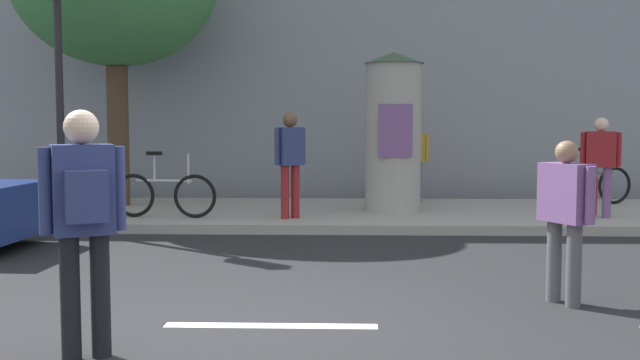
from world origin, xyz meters
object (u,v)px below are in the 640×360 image
(pedestrian_in_dark_shirt, at_px, (600,159))
(pedestrian_near_pole, at_px, (567,207))
(traffic_light, at_px, (55,36))
(pedestrian_in_light_jacket, at_px, (84,211))
(poster_column, at_px, (393,131))
(bicycle_leaning, at_px, (591,184))
(pedestrian_in_red_top, at_px, (290,157))
(bicycle_upright, at_px, (164,194))
(pedestrian_tallest, at_px, (412,155))

(pedestrian_in_dark_shirt, bearing_deg, pedestrian_near_pole, -112.13)
(traffic_light, distance_m, pedestrian_near_pole, 8.18)
(pedestrian_in_light_jacket, height_order, pedestrian_near_pole, pedestrian_in_light_jacket)
(traffic_light, height_order, poster_column, traffic_light)
(traffic_light, bearing_deg, bicycle_leaning, 16.40)
(traffic_light, height_order, pedestrian_in_red_top, traffic_light)
(pedestrian_near_pole, height_order, pedestrian_in_dark_shirt, pedestrian_in_dark_shirt)
(pedestrian_in_light_jacket, distance_m, bicycle_upright, 6.86)
(pedestrian_in_light_jacket, relative_size, pedestrian_in_red_top, 1.05)
(pedestrian_in_dark_shirt, relative_size, bicycle_leaning, 0.96)
(pedestrian_in_red_top, xyz_separation_m, bicycle_leaning, (5.58, 2.14, -0.62))
(traffic_light, distance_m, bicycle_upright, 2.99)
(pedestrian_near_pole, distance_m, bicycle_leaning, 7.57)
(pedestrian_in_red_top, height_order, bicycle_leaning, pedestrian_in_red_top)
(pedestrian_tallest, height_order, bicycle_leaning, pedestrian_tallest)
(pedestrian_in_light_jacket, distance_m, bicycle_leaning, 11.03)
(poster_column, height_order, bicycle_leaning, poster_column)
(pedestrian_in_dark_shirt, bearing_deg, poster_column, 167.09)
(pedestrian_in_red_top, relative_size, bicycle_leaning, 1.01)
(poster_column, xyz_separation_m, pedestrian_in_red_top, (-1.74, -1.03, -0.41))
(pedestrian_near_pole, height_order, pedestrian_tallest, pedestrian_tallest)
(pedestrian_in_dark_shirt, bearing_deg, pedestrian_tallest, 140.75)
(bicycle_leaning, bearing_deg, traffic_light, -163.60)
(traffic_light, xyz_separation_m, pedestrian_tallest, (5.83, 3.16, -1.99))
(pedestrian_in_dark_shirt, bearing_deg, bicycle_leaning, 75.43)
(pedestrian_in_red_top, bearing_deg, bicycle_upright, 178.89)
(pedestrian_in_light_jacket, bearing_deg, pedestrian_in_dark_shirt, 48.96)
(pedestrian_in_red_top, height_order, bicycle_upright, pedestrian_in_red_top)
(traffic_light, distance_m, pedestrian_in_red_top, 4.10)
(poster_column, height_order, pedestrian_tallest, poster_column)
(pedestrian_in_light_jacket, distance_m, pedestrian_near_pole, 4.32)
(pedestrian_near_pole, height_order, pedestrian_in_red_top, pedestrian_in_red_top)
(traffic_light, bearing_deg, pedestrian_in_light_jacket, -67.01)
(bicycle_leaning, distance_m, bicycle_upright, 7.95)
(pedestrian_in_light_jacket, distance_m, pedestrian_in_dark_shirt, 9.25)
(poster_column, distance_m, pedestrian_in_light_jacket, 8.22)
(pedestrian_tallest, bearing_deg, bicycle_upright, -149.35)
(traffic_light, xyz_separation_m, bicycle_leaning, (9.17, 2.70, -2.51))
(pedestrian_in_light_jacket, bearing_deg, pedestrian_tallest, 70.94)
(traffic_light, distance_m, pedestrian_in_dark_shirt, 8.93)
(pedestrian_tallest, bearing_deg, pedestrian_near_pole, -84.46)
(poster_column, distance_m, pedestrian_in_red_top, 2.07)
(pedestrian_near_pole, bearing_deg, pedestrian_tallest, 95.54)
(traffic_light, height_order, bicycle_upright, traffic_light)
(pedestrian_tallest, bearing_deg, pedestrian_in_red_top, -130.64)
(poster_column, relative_size, pedestrian_tallest, 1.78)
(pedestrian_tallest, distance_m, bicycle_leaning, 3.42)
(pedestrian_near_pole, bearing_deg, bicycle_leaning, 69.80)
(pedestrian_in_red_top, bearing_deg, pedestrian_tallest, 49.36)
(pedestrian_near_pole, bearing_deg, traffic_light, 146.18)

